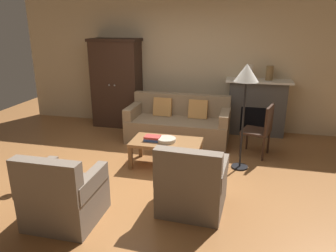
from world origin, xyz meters
TOP-DOWN VIEW (x-y plane):
  - ground_plane at (0.00, 0.00)m, footprint 9.60×9.60m
  - back_wall at (0.00, 2.55)m, footprint 7.20×0.10m
  - fireplace at (1.55, 2.30)m, footprint 1.26×0.48m
  - armoire at (-1.40, 2.22)m, footprint 1.06×0.57m
  - couch at (0.10, 1.56)m, footprint 1.93×0.87m
  - coffee_table at (0.14, 0.40)m, footprint 1.10×0.60m
  - fruit_bowl at (0.15, 0.37)m, footprint 0.30×0.30m
  - book_stack at (-0.08, 0.36)m, footprint 0.24×0.17m
  - mantel_vase_cream at (1.37, 2.28)m, footprint 0.10×0.10m
  - mantel_vase_bronze at (1.73, 2.28)m, footprint 0.14×0.14m
  - armchair_near_left at (-0.64, -1.35)m, footprint 0.78×0.77m
  - armchair_near_right at (0.74, -0.75)m, footprint 0.81×0.81m
  - side_chair_wooden at (1.61, 1.14)m, footprint 0.54×0.54m
  - floor_lamp at (1.29, 0.58)m, footprint 0.36×0.36m
  - dog at (-1.41, -0.76)m, footprint 0.53×0.36m

SIDE VIEW (x-z plane):
  - ground_plane at x=0.00m, z-range 0.00..0.00m
  - dog at x=-1.41m, z-range 0.05..0.44m
  - armchair_near_left at x=-0.64m, z-range -0.12..0.76m
  - armchair_near_right at x=0.74m, z-range -0.12..0.76m
  - couch at x=0.10m, z-range -0.11..0.75m
  - coffee_table at x=0.14m, z-range 0.16..0.58m
  - fruit_bowl at x=0.15m, z-range 0.42..0.48m
  - book_stack at x=-0.08m, z-range 0.42..0.50m
  - side_chair_wooden at x=1.61m, z-range 0.06..0.96m
  - fireplace at x=1.55m, z-range 0.01..1.13m
  - armoire at x=-1.40m, z-range 0.00..1.87m
  - mantel_vase_bronze at x=1.73m, z-range 1.12..1.40m
  - mantel_vase_cream at x=1.37m, z-range 1.12..1.40m
  - back_wall at x=0.00m, z-range 0.00..2.80m
  - floor_lamp at x=1.29m, z-range 0.59..2.23m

